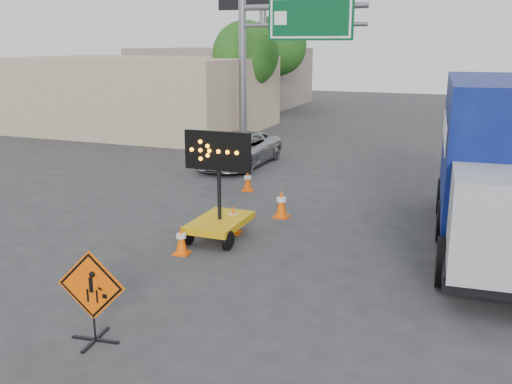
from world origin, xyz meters
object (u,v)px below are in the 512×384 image
Objects in this scene: pickup_truck at (239,149)px; construction_sign at (92,294)px; arrow_board at (220,215)px; box_truck at (501,174)px.

construction_sign is at bearing -75.75° from pickup_truck.
arrow_board is 8.85m from pickup_truck.
pickup_truck is (-3.05, 8.31, 0.04)m from arrow_board.
construction_sign is 9.68m from box_truck.
construction_sign is 0.19× the size of box_truck.
box_truck is (6.19, 7.37, 0.96)m from construction_sign.
arrow_board is 0.57× the size of pickup_truck.
construction_sign is at bearing -87.51° from arrow_board.
arrow_board is at bearing -167.23° from box_truck.
construction_sign is 5.41m from arrow_board.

